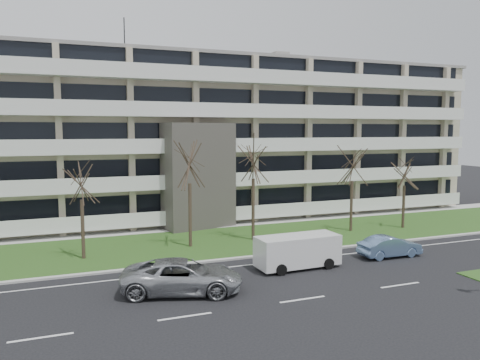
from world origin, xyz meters
name	(u,v)px	position (x,y,z in m)	size (l,w,h in m)	color
ground	(302,299)	(0.00, 0.00, 0.00)	(160.00, 160.00, 0.00)	black
grass_verge	(219,241)	(0.00, 13.00, 0.03)	(90.00, 10.00, 0.06)	#2A4F1A
curb	(244,258)	(0.00, 8.00, 0.06)	(90.00, 0.35, 0.12)	#B2B2AD
sidewalk	(199,227)	(0.00, 18.50, 0.04)	(90.00, 2.00, 0.08)	#B2B2AD
lane_edge_line	(252,265)	(0.00, 6.50, 0.01)	(90.00, 0.12, 0.01)	white
apartment_building	(179,138)	(-0.01, 25.32, 7.61)	(60.50, 15.10, 18.75)	tan
silver_pickup	(182,276)	(-5.32, 3.14, 0.86)	(2.86, 6.20, 1.72)	#A5A7AC
blue_sedan	(390,246)	(9.23, 4.92, 0.70)	(1.49, 4.27, 1.41)	#6F90C1
white_van	(299,249)	(2.38, 4.88, 1.20)	(5.22, 2.26, 2.00)	silver
tree_2	(81,176)	(-9.80, 11.62, 5.44)	(3.50, 3.50, 7.00)	#382B21
tree_3	(189,158)	(-2.46, 12.20, 6.42)	(4.13, 4.13, 8.26)	#382B21
tree_4	(253,154)	(2.55, 12.49, 6.59)	(4.23, 4.23, 8.47)	#382B21
tree_5	(352,161)	(11.38, 12.51, 5.86)	(3.77, 3.77, 7.54)	#382B21
tree_6	(405,169)	(16.31, 11.99, 5.11)	(3.29, 3.29, 6.58)	#382B21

